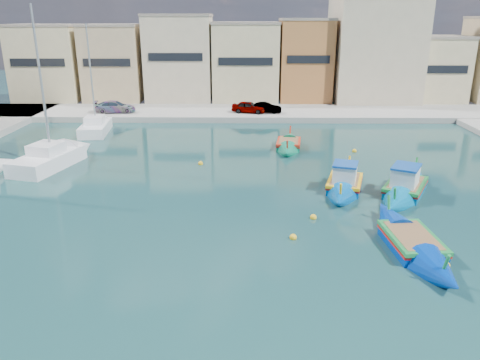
% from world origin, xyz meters
% --- Properties ---
extents(ground, '(160.00, 160.00, 0.00)m').
position_xyz_m(ground, '(0.00, 0.00, 0.00)').
color(ground, '#123237').
rests_on(ground, ground).
extents(north_quay, '(80.00, 8.00, 0.60)m').
position_xyz_m(north_quay, '(0.00, 32.00, 0.30)').
color(north_quay, gray).
rests_on(north_quay, ground).
extents(north_townhouses, '(83.20, 7.87, 10.19)m').
position_xyz_m(north_townhouses, '(6.68, 39.36, 5.00)').
color(north_townhouses, '#C8B88A').
rests_on(north_townhouses, ground).
extents(church_block, '(10.00, 10.00, 19.10)m').
position_xyz_m(church_block, '(10.00, 40.00, 8.41)').
color(church_block, '#C2B191').
rests_on(church_block, ground).
extents(parked_cars, '(20.33, 2.35, 1.26)m').
position_xyz_m(parked_cars, '(-11.66, 30.50, 1.21)').
color(parked_cars, '#4C1919').
rests_on(parked_cars, north_quay).
extents(luzzu_turquoise_cabin, '(6.21, 9.10, 2.98)m').
position_xyz_m(luzzu_turquoise_cabin, '(4.22, 7.62, 0.36)').
color(luzzu_turquoise_cabin, '#006AA0').
rests_on(luzzu_turquoise_cabin, ground).
extents(luzzu_blue_cabin, '(4.16, 8.26, 2.85)m').
position_xyz_m(luzzu_blue_cabin, '(0.61, 8.28, 0.35)').
color(luzzu_blue_cabin, '#0054A5').
rests_on(luzzu_blue_cabin, ground).
extents(luzzu_green, '(2.81, 7.44, 2.29)m').
position_xyz_m(luzzu_green, '(-2.09, 18.27, 0.25)').
color(luzzu_green, '#0B7754').
rests_on(luzzu_green, ground).
extents(luzzu_blue_south, '(2.68, 9.07, 2.58)m').
position_xyz_m(luzzu_blue_south, '(2.16, 0.20, 0.27)').
color(luzzu_blue_south, '#0032A2').
rests_on(luzzu_blue_south, ground).
extents(yacht_north, '(3.15, 8.20, 10.67)m').
position_xyz_m(yacht_north, '(-20.10, 25.18, 0.42)').
color(yacht_north, white).
rests_on(yacht_north, ground).
extents(yacht_midnorth, '(4.57, 8.94, 12.16)m').
position_xyz_m(yacht_midnorth, '(-19.58, 14.38, 0.48)').
color(yacht_midnorth, white).
rests_on(yacht_midnorth, ground).
extents(mooring_buoys, '(22.34, 18.96, 0.36)m').
position_xyz_m(mooring_buoys, '(0.82, 6.37, 0.08)').
color(mooring_buoys, yellow).
rests_on(mooring_buoys, ground).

